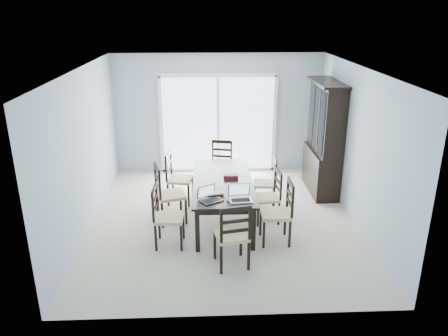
{
  "coord_description": "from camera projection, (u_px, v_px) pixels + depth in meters",
  "views": [
    {
      "loc": [
        -0.28,
        -6.81,
        3.5
      ],
      "look_at": [
        0.02,
        0.0,
        0.97
      ],
      "focal_mm": 35.0,
      "sensor_mm": 36.0,
      "label": 1
    }
  ],
  "objects": [
    {
      "name": "game_box",
      "position": [
        231.0,
        176.0,
        7.43
      ],
      "size": [
        0.25,
        0.13,
        0.06
      ],
      "primitive_type": "cube",
      "rotation": [
        0.0,
        0.0,
        -0.0
      ],
      "color": "#4F0F12",
      "rests_on": "dining_table"
    },
    {
      "name": "laptop_dark",
      "position": [
        211.0,
        198.0,
        6.54
      ],
      "size": [
        0.39,
        0.36,
        0.22
      ],
      "rotation": [
        0.0,
        0.0,
        0.58
      ],
      "color": "black",
      "rests_on": "dining_table"
    },
    {
      "name": "cell_phone",
      "position": [
        231.0,
        202.0,
        6.52
      ],
      "size": [
        0.13,
        0.11,
        0.01
      ],
      "primitive_type": "cube",
      "rotation": [
        0.0,
        0.0,
        -0.5
      ],
      "color": "black",
      "rests_on": "dining_table"
    },
    {
      "name": "railing",
      "position": [
        216.0,
        124.0,
        11.63
      ],
      "size": [
        4.5,
        0.06,
        1.1
      ],
      "primitive_type": "cube",
      "color": "#99999E",
      "rests_on": "balcony"
    },
    {
      "name": "chair_left_near",
      "position": [
        163.0,
        210.0,
        6.63
      ],
      "size": [
        0.46,
        0.44,
        1.13
      ],
      "rotation": [
        0.0,
        0.0,
        -1.61
      ],
      "color": "black",
      "rests_on": "floor"
    },
    {
      "name": "dining_table",
      "position": [
        223.0,
        185.0,
        7.37
      ],
      "size": [
        1.0,
        2.2,
        0.75
      ],
      "color": "black",
      "rests_on": "floor"
    },
    {
      "name": "sliding_door",
      "position": [
        218.0,
        124.0,
        9.55
      ],
      "size": [
        2.52,
        0.05,
        2.18
      ],
      "color": "silver",
      "rests_on": "floor"
    },
    {
      "name": "chair_right_near",
      "position": [
        282.0,
        205.0,
        6.72
      ],
      "size": [
        0.46,
        0.44,
        1.18
      ],
      "rotation": [
        0.0,
        0.0,
        1.58
      ],
      "color": "black",
      "rests_on": "floor"
    },
    {
      "name": "back_wall",
      "position": [
        218.0,
        114.0,
        9.49
      ],
      "size": [
        4.5,
        0.02,
        2.6
      ],
      "primitive_type": "cube",
      "color": "#96A7B3",
      "rests_on": "floor"
    },
    {
      "name": "ceiling",
      "position": [
        223.0,
        69.0,
        6.7
      ],
      "size": [
        5.0,
        5.0,
        0.0
      ],
      "primitive_type": "plane",
      "rotation": [
        3.14,
        0.0,
        0.0
      ],
      "color": "white",
      "rests_on": "back_wall"
    },
    {
      "name": "laptop_silver",
      "position": [
        241.0,
        197.0,
        6.55
      ],
      "size": [
        0.36,
        0.27,
        0.24
      ],
      "rotation": [
        0.0,
        0.0,
        0.09
      ],
      "color": "#B1B1B3",
      "rests_on": "dining_table"
    },
    {
      "name": "balcony",
      "position": [
        217.0,
        158.0,
        10.9
      ],
      "size": [
        4.5,
        2.0,
        0.1
      ],
      "primitive_type": "cube",
      "color": "gray",
      "rests_on": "ground"
    },
    {
      "name": "hot_tub",
      "position": [
        208.0,
        140.0,
        10.63
      ],
      "size": [
        1.71,
        1.52,
        0.88
      ],
      "rotation": [
        0.0,
        0.0,
        0.0
      ],
      "color": "brown",
      "rests_on": "balcony"
    },
    {
      "name": "wall_left",
      "position": [
        84.0,
        151.0,
        7.06
      ],
      "size": [
        0.02,
        5.0,
        2.6
      ],
      "primitive_type": "cube",
      "color": "#96A7B3",
      "rests_on": "floor"
    },
    {
      "name": "chair_end_far",
      "position": [
        221.0,
        160.0,
        8.8
      ],
      "size": [
        0.51,
        0.52,
        1.13
      ],
      "rotation": [
        0.0,
        0.0,
        2.91
      ],
      "color": "black",
      "rests_on": "floor"
    },
    {
      "name": "chair_left_mid",
      "position": [
        165.0,
        188.0,
        7.34
      ],
      "size": [
        0.57,
        0.56,
        1.19
      ],
      "rotation": [
        0.0,
        0.0,
        -1.3
      ],
      "color": "black",
      "rests_on": "floor"
    },
    {
      "name": "chair_left_far",
      "position": [
        175.0,
        172.0,
        8.12
      ],
      "size": [
        0.5,
        0.49,
        1.14
      ],
      "rotation": [
        0.0,
        0.0,
        -1.74
      ],
      "color": "black",
      "rests_on": "floor"
    },
    {
      "name": "chair_end_near",
      "position": [
        233.0,
        229.0,
        6.0
      ],
      "size": [
        0.52,
        0.53,
        1.17
      ],
      "rotation": [
        0.0,
        0.0,
        0.2
      ],
      "color": "black",
      "rests_on": "floor"
    },
    {
      "name": "china_hutch",
      "position": [
        324.0,
        139.0,
        8.49
      ],
      "size": [
        0.5,
        1.38,
        2.2
      ],
      "color": "black",
      "rests_on": "floor"
    },
    {
      "name": "wall_right",
      "position": [
        358.0,
        147.0,
        7.24
      ],
      "size": [
        0.02,
        5.0,
        2.6
      ],
      "primitive_type": "cube",
      "color": "#96A7B3",
      "rests_on": "floor"
    },
    {
      "name": "floor",
      "position": [
        223.0,
        220.0,
        7.6
      ],
      "size": [
        5.0,
        5.0,
        0.0
      ],
      "primitive_type": "plane",
      "color": "#BDB6A2",
      "rests_on": "ground"
    },
    {
      "name": "chair_right_mid",
      "position": [
        272.0,
        190.0,
        7.41
      ],
      "size": [
        0.46,
        0.45,
        1.07
      ],
      "rotation": [
        0.0,
        0.0,
        1.69
      ],
      "color": "black",
      "rests_on": "floor"
    },
    {
      "name": "chair_right_far",
      "position": [
        270.0,
        177.0,
        8.02
      ],
      "size": [
        0.45,
        0.44,
        1.05
      ],
      "rotation": [
        0.0,
        0.0,
        1.46
      ],
      "color": "black",
      "rests_on": "floor"
    },
    {
      "name": "book_stack",
      "position": [
        215.0,
        193.0,
        6.79
      ],
      "size": [
        0.3,
        0.26,
        0.04
      ],
      "rotation": [
        0.0,
        0.0,
        0.17
      ],
      "color": "maroon",
      "rests_on": "dining_table"
    }
  ]
}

